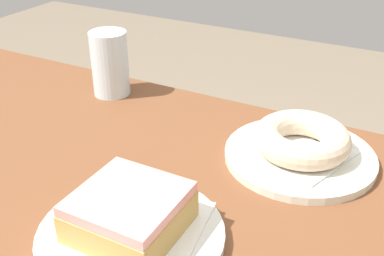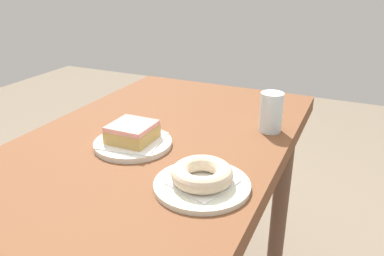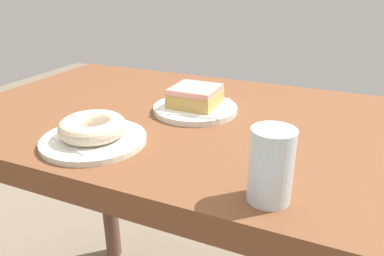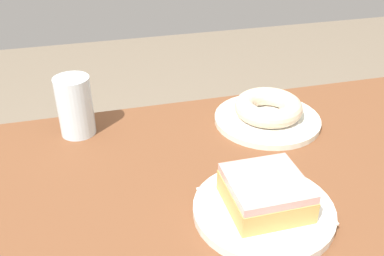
# 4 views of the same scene
# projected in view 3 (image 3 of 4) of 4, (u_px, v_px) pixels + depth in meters

# --- Properties ---
(table) EXTENTS (1.12, 0.65, 0.78)m
(table) POSITION_uv_depth(u_px,v_px,m) (200.00, 161.00, 0.85)
(table) COLOR brown
(table) RESTS_ON ground_plane
(plate_sugar_ring) EXTENTS (0.20, 0.20, 0.01)m
(plate_sugar_ring) POSITION_uv_depth(u_px,v_px,m) (94.00, 140.00, 0.68)
(plate_sugar_ring) COLOR silver
(plate_sugar_ring) RESTS_ON table
(napkin_sugar_ring) EXTENTS (0.14, 0.14, 0.00)m
(napkin_sugar_ring) POSITION_uv_depth(u_px,v_px,m) (94.00, 137.00, 0.68)
(napkin_sugar_ring) COLOR white
(napkin_sugar_ring) RESTS_ON plate_sugar_ring
(donut_sugar_ring) EXTENTS (0.12, 0.12, 0.04)m
(donut_sugar_ring) POSITION_uv_depth(u_px,v_px,m) (93.00, 127.00, 0.67)
(donut_sugar_ring) COLOR beige
(donut_sugar_ring) RESTS_ON napkin_sugar_ring
(plate_glazed_square) EXTENTS (0.19, 0.19, 0.01)m
(plate_glazed_square) POSITION_uv_depth(u_px,v_px,m) (195.00, 109.00, 0.84)
(plate_glazed_square) COLOR silver
(plate_glazed_square) RESTS_ON table
(napkin_glazed_square) EXTENTS (0.16, 0.16, 0.00)m
(napkin_glazed_square) POSITION_uv_depth(u_px,v_px,m) (195.00, 106.00, 0.83)
(napkin_glazed_square) COLOR white
(napkin_glazed_square) RESTS_ON plate_glazed_square
(donut_glazed_square) EXTENTS (0.10, 0.10, 0.04)m
(donut_glazed_square) POSITION_uv_depth(u_px,v_px,m) (195.00, 96.00, 0.83)
(donut_glazed_square) COLOR tan
(donut_glazed_square) RESTS_ON napkin_glazed_square
(water_glass) EXTENTS (0.06, 0.06, 0.11)m
(water_glass) POSITION_uv_depth(u_px,v_px,m) (271.00, 166.00, 0.49)
(water_glass) COLOR silver
(water_glass) RESTS_ON table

